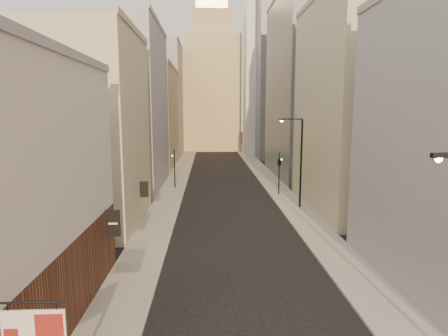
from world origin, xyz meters
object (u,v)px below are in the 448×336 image
at_px(clock_tower, 212,80).
at_px(white_tower, 263,71).
at_px(streetlamp_mid, 299,158).
at_px(traffic_light_left, 174,162).
at_px(traffic_light_right, 279,162).

bearing_deg(clock_tower, white_tower, -51.84).
distance_m(clock_tower, streetlamp_mid, 63.41).
height_order(clock_tower, traffic_light_left, clock_tower).
relative_size(clock_tower, white_tower, 1.08).
height_order(white_tower, streetlamp_mid, white_tower).
bearing_deg(traffic_light_right, clock_tower, -92.35).
distance_m(traffic_light_left, traffic_light_right, 13.20).
bearing_deg(traffic_light_right, streetlamp_mid, 87.48).
distance_m(white_tower, streetlamp_mid, 49.64).
bearing_deg(clock_tower, traffic_light_left, -95.95).
xyz_separation_m(white_tower, traffic_light_left, (-16.34, -37.20, -15.23)).
bearing_deg(streetlamp_mid, white_tower, 102.05).
height_order(white_tower, traffic_light_left, white_tower).
relative_size(white_tower, traffic_light_right, 8.30).
relative_size(streetlamp_mid, traffic_light_right, 1.80).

